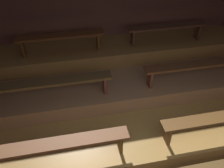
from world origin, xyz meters
TOP-DOWN VIEW (x-y plane):
  - ground at (0.00, 2.13)m, footprint 6.67×5.06m
  - wall_back at (0.00, 4.29)m, footprint 6.67×0.06m
  - platform_lower at (0.00, 2.70)m, footprint 5.87×3.13m
  - platform_middle at (0.00, 3.26)m, footprint 5.87×2.01m
  - platform_upper at (0.00, 3.79)m, footprint 5.87×0.94m
  - bench_lower_left at (-1.42, 1.47)m, footprint 2.28×0.24m
  - bench_middle_left at (-1.46, 2.58)m, footprint 2.28×0.24m
  - bench_middle_right at (1.46, 2.58)m, footprint 2.28×0.24m
  - bench_upper_left at (-1.16, 3.70)m, footprint 1.78×0.24m
  - bench_upper_right at (1.16, 3.70)m, footprint 1.78×0.24m

SIDE VIEW (x-z plane):
  - ground at x=0.00m, z-range -0.08..0.00m
  - platform_lower at x=0.00m, z-range 0.00..0.30m
  - platform_middle at x=0.00m, z-range 0.30..0.60m
  - bench_lower_left at x=-1.42m, z-range 0.44..0.84m
  - platform_upper at x=0.00m, z-range 0.60..0.91m
  - bench_middle_left at x=-1.46m, z-range 0.74..1.14m
  - bench_middle_right at x=1.46m, z-range 0.74..1.14m
  - bench_upper_left at x=-1.16m, z-range 1.03..1.43m
  - bench_upper_right at x=1.16m, z-range 1.03..1.43m
  - wall_back at x=0.00m, z-range 0.00..2.66m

